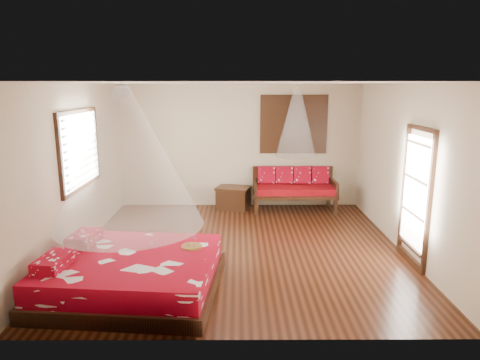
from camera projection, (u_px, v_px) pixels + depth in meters
name	position (u px, v px, depth m)	size (l,w,h in m)	color
room	(240.00, 169.00, 7.12)	(5.54, 5.54, 2.84)	black
bed	(131.00, 273.00, 5.84)	(2.45, 2.25, 0.65)	black
daybed	(294.00, 187.00, 9.65)	(1.84, 0.82, 0.96)	black
storage_chest	(233.00, 198.00, 9.76)	(0.86, 0.72, 0.51)	black
shutter_panel	(294.00, 124.00, 9.67)	(1.52, 0.06, 1.32)	black
window_left	(80.00, 149.00, 7.24)	(0.10, 1.74, 1.34)	black
glazed_door	(415.00, 197.00, 6.62)	(0.08, 1.02, 2.16)	black
wine_tray	(191.00, 243.00, 6.08)	(0.29, 0.29, 0.23)	brown
mosquito_net_main	(126.00, 158.00, 5.49)	(1.95, 1.95, 1.80)	white
mosquito_net_daybed	(297.00, 122.00, 9.20)	(0.87, 0.87, 1.50)	white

